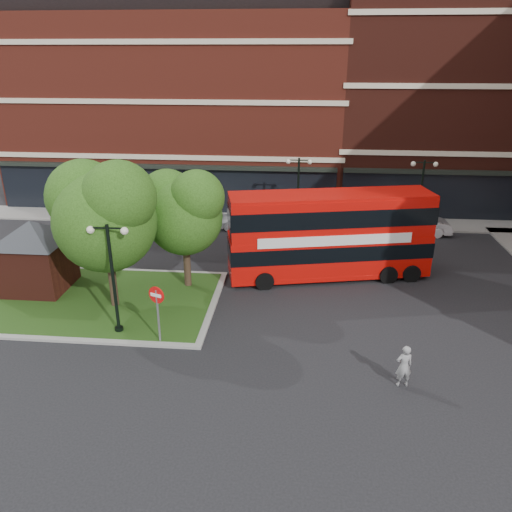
# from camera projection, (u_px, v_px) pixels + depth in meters

# --- Properties ---
(ground) EXTENTS (120.00, 120.00, 0.00)m
(ground) POSITION_uv_depth(u_px,v_px,m) (244.00, 342.00, 21.13)
(ground) COLOR black
(ground) RESTS_ON ground
(pavement_far) EXTENTS (44.00, 3.00, 0.12)m
(pavement_far) POSITION_uv_depth(u_px,v_px,m) (270.00, 220.00, 36.31)
(pavement_far) COLOR slate
(pavement_far) RESTS_ON ground
(terrace_far_left) EXTENTS (26.00, 12.00, 14.00)m
(terrace_far_left) POSITION_uv_depth(u_px,v_px,m) (180.00, 109.00, 41.27)
(terrace_far_left) COLOR maroon
(terrace_far_left) RESTS_ON ground
(terrace_far_right) EXTENTS (18.00, 12.00, 16.00)m
(terrace_far_right) POSITION_uv_depth(u_px,v_px,m) (455.00, 99.00, 39.03)
(terrace_far_right) COLOR #471911
(terrace_far_right) RESTS_ON ground
(traffic_island) EXTENTS (12.60, 7.60, 0.15)m
(traffic_island) POSITION_uv_depth(u_px,v_px,m) (90.00, 300.00, 24.54)
(traffic_island) COLOR gray
(traffic_island) RESTS_ON ground
(kiosk) EXTENTS (6.51, 6.51, 3.60)m
(kiosk) POSITION_uv_depth(u_px,v_px,m) (34.00, 248.00, 24.87)
(kiosk) COLOR #471911
(kiosk) RESTS_ON traffic_island
(tree_island_west) EXTENTS (5.40, 4.71, 7.21)m
(tree_island_west) POSITION_uv_depth(u_px,v_px,m) (103.00, 211.00, 22.24)
(tree_island_west) COLOR #2D2116
(tree_island_west) RESTS_ON ground
(tree_island_east) EXTENTS (4.46, 3.90, 6.29)m
(tree_island_east) POSITION_uv_depth(u_px,v_px,m) (183.00, 209.00, 24.49)
(tree_island_east) COLOR #2D2116
(tree_island_east) RESTS_ON ground
(lamp_island) EXTENTS (1.72, 0.36, 5.00)m
(lamp_island) POSITION_uv_depth(u_px,v_px,m) (113.00, 274.00, 20.71)
(lamp_island) COLOR black
(lamp_island) RESTS_ON ground
(lamp_far_left) EXTENTS (1.72, 0.36, 5.00)m
(lamp_far_left) POSITION_uv_depth(u_px,v_px,m) (298.00, 190.00, 33.25)
(lamp_far_left) COLOR black
(lamp_far_left) RESTS_ON ground
(lamp_far_right) EXTENTS (1.72, 0.36, 5.00)m
(lamp_far_right) POSITION_uv_depth(u_px,v_px,m) (421.00, 193.00, 32.57)
(lamp_far_right) COLOR black
(lamp_far_right) RESTS_ON ground
(bus) EXTENTS (10.95, 4.63, 4.08)m
(bus) POSITION_uv_depth(u_px,v_px,m) (330.00, 230.00, 26.33)
(bus) COLOR #C10C07
(bus) RESTS_ON ground
(woman) EXTENTS (0.68, 0.51, 1.68)m
(woman) POSITION_uv_depth(u_px,v_px,m) (404.00, 366.00, 18.05)
(woman) COLOR gray
(woman) RESTS_ON ground
(car_silver) EXTENTS (4.28, 1.99, 1.42)m
(car_silver) POSITION_uv_depth(u_px,v_px,m) (209.00, 218.00, 34.57)
(car_silver) COLOR #A7AAAE
(car_silver) RESTS_ON ground
(car_white) EXTENTS (4.59, 1.71, 1.50)m
(car_white) POSITION_uv_depth(u_px,v_px,m) (416.00, 223.00, 33.37)
(car_white) COLOR silver
(car_white) RESTS_ON ground
(no_entry_sign) EXTENTS (0.70, 0.32, 2.64)m
(no_entry_sign) POSITION_uv_depth(u_px,v_px,m) (157.00, 304.00, 20.31)
(no_entry_sign) COLOR slate
(no_entry_sign) RESTS_ON ground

